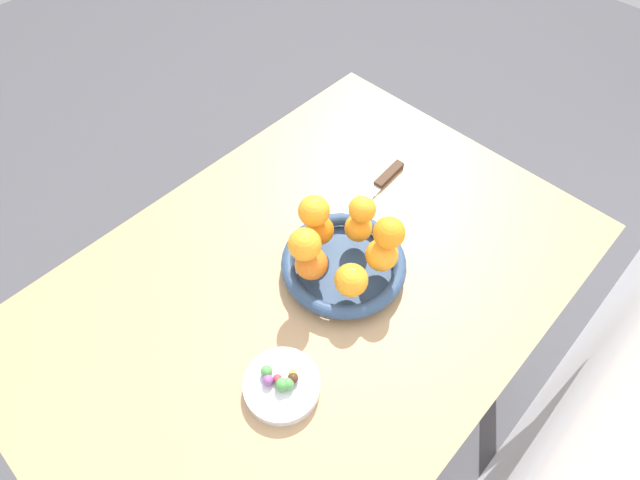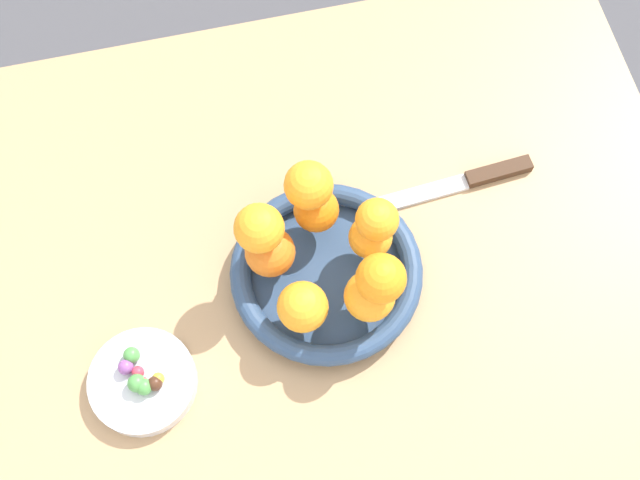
# 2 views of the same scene
# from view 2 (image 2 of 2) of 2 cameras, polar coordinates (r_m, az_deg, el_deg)

# --- Properties ---
(ground_plane) EXTENTS (6.00, 6.00, 0.00)m
(ground_plane) POSITION_cam_2_polar(r_m,az_deg,el_deg) (1.73, -2.04, -10.55)
(ground_plane) COLOR #4C4C51
(dining_table) EXTENTS (1.10, 0.76, 0.74)m
(dining_table) POSITION_cam_2_polar(r_m,az_deg,el_deg) (1.10, -3.17, -3.56)
(dining_table) COLOR tan
(dining_table) RESTS_ON ground_plane
(fruit_bowl) EXTENTS (0.24, 0.24, 0.04)m
(fruit_bowl) POSITION_cam_2_polar(r_m,az_deg,el_deg) (0.99, 0.46, -2.35)
(fruit_bowl) COLOR navy
(fruit_bowl) RESTS_ON dining_table
(candy_dish) EXTENTS (0.13, 0.13, 0.02)m
(candy_dish) POSITION_cam_2_polar(r_m,az_deg,el_deg) (0.99, -12.48, -9.81)
(candy_dish) COLOR silver
(candy_dish) RESTS_ON dining_table
(orange_0) EXTENTS (0.06, 0.06, 0.06)m
(orange_0) POSITION_cam_2_polar(r_m,az_deg,el_deg) (0.95, -3.60, -0.86)
(orange_0) COLOR orange
(orange_0) RESTS_ON fruit_bowl
(orange_1) EXTENTS (0.06, 0.06, 0.06)m
(orange_1) POSITION_cam_2_polar(r_m,az_deg,el_deg) (0.93, -1.24, -4.77)
(orange_1) COLOR orange
(orange_1) RESTS_ON fruit_bowl
(orange_2) EXTENTS (0.06, 0.06, 0.06)m
(orange_2) POSITION_cam_2_polar(r_m,az_deg,el_deg) (0.93, 3.55, -4.00)
(orange_2) COLOR orange
(orange_2) RESTS_ON fruit_bowl
(orange_3) EXTENTS (0.05, 0.05, 0.05)m
(orange_3) POSITION_cam_2_polar(r_m,az_deg,el_deg) (0.96, 3.61, 0.20)
(orange_3) COLOR orange
(orange_3) RESTS_ON fruit_bowl
(orange_4) EXTENTS (0.06, 0.06, 0.06)m
(orange_4) POSITION_cam_2_polar(r_m,az_deg,el_deg) (0.97, -0.27, 2.17)
(orange_4) COLOR orange
(orange_4) RESTS_ON fruit_bowl
(orange_5) EXTENTS (0.05, 0.05, 0.05)m
(orange_5) POSITION_cam_2_polar(r_m,az_deg,el_deg) (0.91, 4.08, 1.45)
(orange_5) COLOR orange
(orange_5) RESTS_ON orange_3
(orange_6) EXTENTS (0.06, 0.06, 0.06)m
(orange_6) POSITION_cam_2_polar(r_m,az_deg,el_deg) (0.88, 4.36, -2.74)
(orange_6) COLOR orange
(orange_6) RESTS_ON orange_2
(orange_7) EXTENTS (0.06, 0.06, 0.06)m
(orange_7) POSITION_cam_2_polar(r_m,az_deg,el_deg) (0.90, -4.37, 0.92)
(orange_7) COLOR orange
(orange_7) RESTS_ON orange_0
(orange_8) EXTENTS (0.06, 0.06, 0.06)m
(orange_8) POSITION_cam_2_polar(r_m,az_deg,el_deg) (0.92, -0.82, 3.92)
(orange_8) COLOR orange
(orange_8) RESTS_ON orange_4
(candy_ball_0) EXTENTS (0.02, 0.02, 0.02)m
(candy_ball_0) POSITION_cam_2_polar(r_m,az_deg,el_deg) (0.96, -12.91, -9.90)
(candy_ball_0) COLOR #4C9947
(candy_ball_0) RESTS_ON candy_dish
(candy_ball_1) EXTENTS (0.02, 0.02, 0.02)m
(candy_ball_1) POSITION_cam_2_polar(r_m,az_deg,el_deg) (0.98, -13.26, -7.97)
(candy_ball_1) COLOR #4C9947
(candy_ball_1) RESTS_ON candy_dish
(candy_ball_2) EXTENTS (0.02, 0.02, 0.02)m
(candy_ball_2) POSITION_cam_2_polar(r_m,az_deg,el_deg) (0.96, -12.41, -10.16)
(candy_ball_2) COLOR #4C9947
(candy_ball_2) RESTS_ON candy_dish
(candy_ball_3) EXTENTS (0.02, 0.02, 0.02)m
(candy_ball_3) POSITION_cam_2_polar(r_m,az_deg,el_deg) (0.97, -13.65, -8.78)
(candy_ball_3) COLOR #8C4C99
(candy_ball_3) RESTS_ON candy_dish
(candy_ball_4) EXTENTS (0.01, 0.01, 0.01)m
(candy_ball_4) POSITION_cam_2_polar(r_m,az_deg,el_deg) (0.97, -12.82, -9.16)
(candy_ball_4) COLOR #C6384C
(candy_ball_4) RESTS_ON candy_dish
(candy_ball_5) EXTENTS (0.02, 0.02, 0.02)m
(candy_ball_5) POSITION_cam_2_polar(r_m,az_deg,el_deg) (0.97, -12.54, -9.99)
(candy_ball_5) COLOR #C6384C
(candy_ball_5) RESTS_ON candy_dish
(candy_ball_6) EXTENTS (0.01, 0.01, 0.01)m
(candy_ball_6) POSITION_cam_2_polar(r_m,az_deg,el_deg) (0.96, -11.43, -9.64)
(candy_ball_6) COLOR gold
(candy_ball_6) RESTS_ON candy_dish
(candy_ball_7) EXTENTS (0.02, 0.02, 0.02)m
(candy_ball_7) POSITION_cam_2_polar(r_m,az_deg,el_deg) (0.96, -11.66, -9.97)
(candy_ball_7) COLOR #472819
(candy_ball_7) RESTS_ON candy_dish
(knife) EXTENTS (0.26, 0.04, 0.01)m
(knife) POSITION_cam_2_polar(r_m,az_deg,el_deg) (1.07, 9.57, 3.94)
(knife) COLOR #3F2819
(knife) RESTS_ON dining_table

